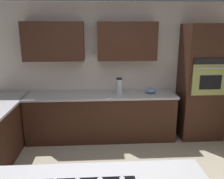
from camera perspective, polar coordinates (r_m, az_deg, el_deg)
The scene contains 6 objects.
wall_back at distance 4.62m, azimuth -2.52°, elevation 6.48°, with size 6.00×0.44×2.60m.
lower_cabinets_back at distance 4.57m, azimuth -2.69°, elevation -6.81°, with size 2.80×0.60×0.86m, color #381E14.
countertop_back at distance 4.42m, azimuth -2.76°, elevation -1.38°, with size 2.84×0.64×0.04m, color #B2B2B7.
wall_oven at distance 4.80m, azimuth 21.19°, elevation 1.59°, with size 0.80×0.66×2.19m.
blender at distance 4.40m, azimuth 1.78°, elevation 0.59°, with size 0.15×0.15×0.31m.
mixing_bowl at distance 4.51m, azimuth 9.38°, elevation -0.22°, with size 0.21×0.21×0.12m, color #668CB2.
Camera 1 is at (0.14, 2.53, 2.11)m, focal length 37.35 mm.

